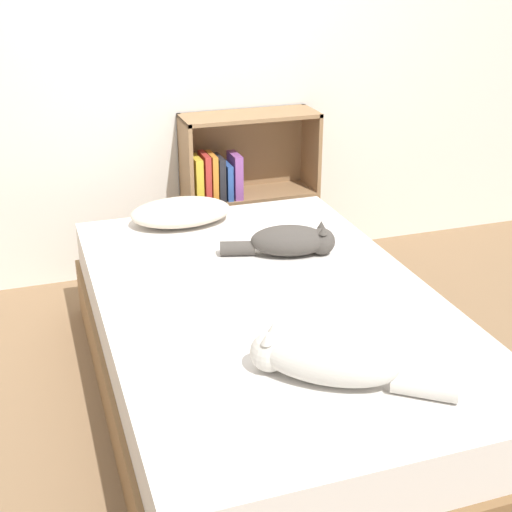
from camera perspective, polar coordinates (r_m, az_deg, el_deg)
ground_plane at (r=2.89m, az=0.98°, el=-11.52°), size 8.00×8.00×0.00m
wall_back at (r=3.73m, az=-6.39°, el=17.23°), size 8.00×0.06×2.50m
bed at (r=2.77m, az=1.01°, el=-7.63°), size 1.26×2.03×0.47m
pillow at (r=3.33m, az=-6.03°, el=3.52°), size 0.47×0.30×0.11m
cat_light at (r=2.15m, az=5.53°, el=-8.29°), size 0.55×0.45×0.15m
cat_dark at (r=2.98m, az=2.86°, el=1.21°), size 0.47×0.25×0.14m
bookshelf at (r=3.84m, az=-1.15°, el=5.40°), size 0.71×0.26×0.86m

